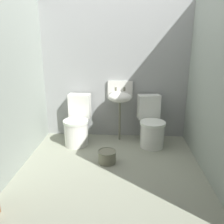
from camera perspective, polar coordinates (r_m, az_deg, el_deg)
ground_plane at (r=3.34m, az=-0.29°, el=-13.69°), size 2.83×2.68×0.08m
wall_back at (r=4.09m, az=0.74°, el=9.59°), size 2.83×0.10×2.26m
wall_left at (r=3.34m, az=-22.55°, el=6.52°), size 0.10×2.48×2.26m
wall_right at (r=3.20m, az=23.16°, el=6.02°), size 0.10×2.48×2.26m
toilet_left at (r=3.97m, az=-8.28°, el=-2.91°), size 0.42×0.61×0.78m
toilet_right at (r=3.92m, az=9.31°, el=-3.25°), size 0.46×0.64×0.78m
sink at (r=3.95m, az=1.89°, el=3.72°), size 0.42×0.35×0.99m
bucket at (r=3.40m, az=-1.19°, el=-10.51°), size 0.26×0.26×0.18m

